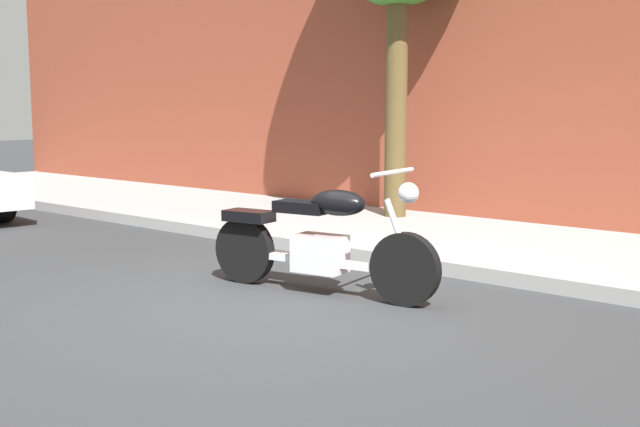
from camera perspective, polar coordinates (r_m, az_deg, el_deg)
ground_plane at (r=6.69m, az=-2.96°, el=-6.35°), size 60.00×60.00×0.00m
sidewalk at (r=9.22m, az=11.18°, el=-2.13°), size 24.14×2.89×0.14m
motorcycle at (r=6.94m, az=0.00°, el=-1.96°), size 2.21×0.73×1.10m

